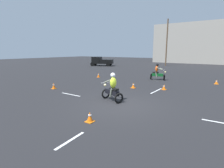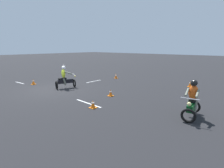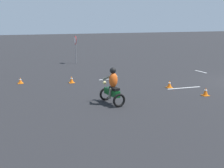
% 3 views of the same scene
% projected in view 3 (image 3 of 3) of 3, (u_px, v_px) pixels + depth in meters
% --- Properties ---
extents(motorcycle_rider_background, '(1.55, 0.83, 1.66)m').
position_uv_depth(motorcycle_rider_background, '(112.00, 88.00, 13.81)').
color(motorcycle_rider_background, black).
rests_on(motorcycle_rider_background, ground).
extents(stop_sign, '(0.70, 0.08, 2.30)m').
position_uv_depth(stop_sign, '(75.00, 44.00, 25.97)').
color(stop_sign, slate).
rests_on(stop_sign, ground).
extents(traffic_cone_near_right, '(0.32, 0.32, 0.40)m').
position_uv_depth(traffic_cone_near_right, '(72.00, 80.00, 18.39)').
color(traffic_cone_near_right, orange).
rests_on(traffic_cone_near_right, ground).
extents(traffic_cone_mid_left, '(0.32, 0.32, 0.41)m').
position_uv_depth(traffic_cone_mid_left, '(169.00, 84.00, 17.13)').
color(traffic_cone_mid_left, orange).
rests_on(traffic_cone_mid_left, ground).
extents(traffic_cone_far_center, '(0.32, 0.32, 0.41)m').
position_uv_depth(traffic_cone_far_center, '(206.00, 92.00, 15.37)').
color(traffic_cone_far_center, orange).
rests_on(traffic_cone_far_center, ground).
extents(traffic_cone_far_left, '(0.32, 0.32, 0.35)m').
position_uv_depth(traffic_cone_far_left, '(20.00, 81.00, 18.22)').
color(traffic_cone_far_left, orange).
rests_on(traffic_cone_far_left, ground).
extents(lane_stripe_e, '(1.23, 0.15, 0.01)m').
position_uv_depth(lane_stripe_e, '(201.00, 72.00, 22.26)').
color(lane_stripe_e, silver).
rests_on(lane_stripe_e, ground).
extents(lane_stripe_n, '(0.16, 2.02, 0.01)m').
position_uv_depth(lane_stripe_n, '(184.00, 88.00, 17.11)').
color(lane_stripe_n, silver).
rests_on(lane_stripe_n, ground).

